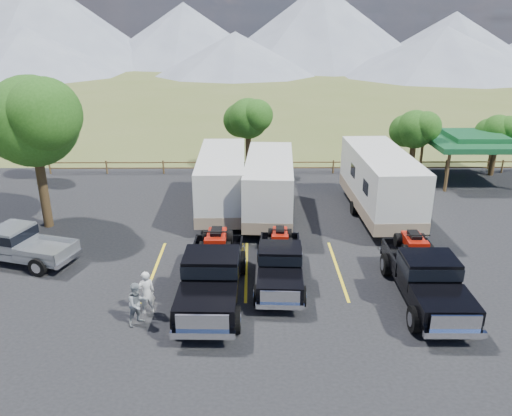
{
  "coord_description": "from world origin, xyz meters",
  "views": [
    {
      "loc": [
        -1.72,
        -15.41,
        10.31
      ],
      "look_at": [
        -1.55,
        7.48,
        1.6
      ],
      "focal_mm": 35.0,
      "sensor_mm": 36.0,
      "label": 1
    }
  ],
  "objects_px": {
    "rig_right": "(425,275)",
    "trailer_left": "(222,183)",
    "trailer_right": "(380,184)",
    "person_a": "(146,293)",
    "pickup_silver": "(16,244)",
    "pavilion": "(474,140)",
    "rig_left": "(213,272)",
    "tree_big_nw": "(32,121)",
    "trailer_center": "(269,187)",
    "rig_center": "(280,261)",
    "person_b": "(137,304)"
  },
  "relations": [
    {
      "from": "pavilion",
      "to": "rig_center",
      "type": "distance_m",
      "value": 19.59
    },
    {
      "from": "rig_right",
      "to": "trailer_right",
      "type": "relative_size",
      "value": 0.63
    },
    {
      "from": "rig_center",
      "to": "trailer_center",
      "type": "xyz_separation_m",
      "value": [
        -0.22,
        7.24,
        0.83
      ]
    },
    {
      "from": "person_b",
      "to": "rig_right",
      "type": "bearing_deg",
      "value": -35.47
    },
    {
      "from": "rig_center",
      "to": "trailer_right",
      "type": "bearing_deg",
      "value": 54.16
    },
    {
      "from": "rig_right",
      "to": "person_b",
      "type": "relative_size",
      "value": 4.0
    },
    {
      "from": "rig_right",
      "to": "pickup_silver",
      "type": "xyz_separation_m",
      "value": [
        -17.22,
        3.27,
        -0.16
      ]
    },
    {
      "from": "tree_big_nw",
      "to": "pickup_silver",
      "type": "relative_size",
      "value": 1.33
    },
    {
      "from": "pavilion",
      "to": "person_a",
      "type": "bearing_deg",
      "value": -138.64
    },
    {
      "from": "pavilion",
      "to": "trailer_center",
      "type": "relative_size",
      "value": 0.65
    },
    {
      "from": "rig_right",
      "to": "pickup_silver",
      "type": "height_order",
      "value": "rig_right"
    },
    {
      "from": "rig_left",
      "to": "person_a",
      "type": "bearing_deg",
      "value": -152.89
    },
    {
      "from": "person_a",
      "to": "pickup_silver",
      "type": "bearing_deg",
      "value": -56.14
    },
    {
      "from": "pickup_silver",
      "to": "person_a",
      "type": "bearing_deg",
      "value": 74.2
    },
    {
      "from": "rig_center",
      "to": "rig_right",
      "type": "relative_size",
      "value": 0.87
    },
    {
      "from": "person_a",
      "to": "person_b",
      "type": "distance_m",
      "value": 0.69
    },
    {
      "from": "trailer_left",
      "to": "rig_center",
      "type": "bearing_deg",
      "value": -71.41
    },
    {
      "from": "rig_left",
      "to": "pickup_silver",
      "type": "xyz_separation_m",
      "value": [
        -9.01,
        3.13,
        -0.21
      ]
    },
    {
      "from": "trailer_right",
      "to": "pickup_silver",
      "type": "relative_size",
      "value": 1.76
    },
    {
      "from": "rig_center",
      "to": "trailer_left",
      "type": "bearing_deg",
      "value": 112.3
    },
    {
      "from": "rig_center",
      "to": "rig_right",
      "type": "xyz_separation_m",
      "value": [
        5.53,
        -1.43,
        0.14
      ]
    },
    {
      "from": "tree_big_nw",
      "to": "trailer_right",
      "type": "height_order",
      "value": "tree_big_nw"
    },
    {
      "from": "tree_big_nw",
      "to": "trailer_center",
      "type": "relative_size",
      "value": 0.82
    },
    {
      "from": "pavilion",
      "to": "person_a",
      "type": "relative_size",
      "value": 3.58
    },
    {
      "from": "pavilion",
      "to": "trailer_right",
      "type": "relative_size",
      "value": 0.6
    },
    {
      "from": "pavilion",
      "to": "rig_right",
      "type": "height_order",
      "value": "pavilion"
    },
    {
      "from": "trailer_left",
      "to": "person_b",
      "type": "height_order",
      "value": "trailer_left"
    },
    {
      "from": "trailer_center",
      "to": "person_b",
      "type": "distance_m",
      "value": 11.51
    },
    {
      "from": "pavilion",
      "to": "trailer_left",
      "type": "height_order",
      "value": "trailer_left"
    },
    {
      "from": "pavilion",
      "to": "pickup_silver",
      "type": "height_order",
      "value": "pavilion"
    },
    {
      "from": "trailer_center",
      "to": "person_a",
      "type": "xyz_separation_m",
      "value": [
        -4.81,
        -9.66,
        -0.87
      ]
    },
    {
      "from": "trailer_center",
      "to": "pickup_silver",
      "type": "xyz_separation_m",
      "value": [
        -11.47,
        -5.4,
        -0.86
      ]
    },
    {
      "from": "tree_big_nw",
      "to": "person_a",
      "type": "distance_m",
      "value": 11.87
    },
    {
      "from": "trailer_right",
      "to": "pickup_silver",
      "type": "bearing_deg",
      "value": -164.47
    },
    {
      "from": "trailer_left",
      "to": "trailer_right",
      "type": "height_order",
      "value": "trailer_right"
    },
    {
      "from": "pickup_silver",
      "to": "trailer_left",
      "type": "bearing_deg",
      "value": 141.39
    },
    {
      "from": "trailer_left",
      "to": "person_a",
      "type": "xyz_separation_m",
      "value": [
        -2.22,
        -10.38,
        -0.89
      ]
    },
    {
      "from": "trailer_center",
      "to": "pickup_silver",
      "type": "height_order",
      "value": "trailer_center"
    },
    {
      "from": "rig_center",
      "to": "person_a",
      "type": "distance_m",
      "value": 5.58
    },
    {
      "from": "tree_big_nw",
      "to": "person_a",
      "type": "height_order",
      "value": "tree_big_nw"
    },
    {
      "from": "rig_right",
      "to": "person_b",
      "type": "xyz_separation_m",
      "value": [
        -10.75,
        -1.65,
        -0.23
      ]
    },
    {
      "from": "rig_center",
      "to": "trailer_center",
      "type": "relative_size",
      "value": 0.59
    },
    {
      "from": "rig_center",
      "to": "rig_left",
      "type": "bearing_deg",
      "value": -151.47
    },
    {
      "from": "rig_right",
      "to": "person_a",
      "type": "height_order",
      "value": "rig_right"
    },
    {
      "from": "tree_big_nw",
      "to": "person_b",
      "type": "xyz_separation_m",
      "value": [
        6.73,
        -9.09,
        -4.75
      ]
    },
    {
      "from": "rig_right",
      "to": "trailer_left",
      "type": "distance_m",
      "value": 12.58
    },
    {
      "from": "rig_left",
      "to": "rig_right",
      "type": "distance_m",
      "value": 8.21
    },
    {
      "from": "rig_left",
      "to": "trailer_left",
      "type": "distance_m",
      "value": 9.27
    },
    {
      "from": "pavilion",
      "to": "rig_right",
      "type": "bearing_deg",
      "value": -117.61
    },
    {
      "from": "rig_right",
      "to": "pavilion",
      "type": "bearing_deg",
      "value": 63.1
    }
  ]
}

